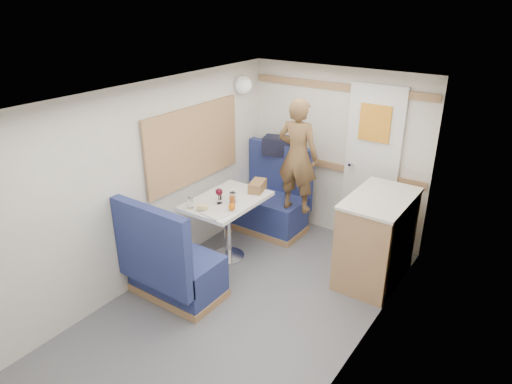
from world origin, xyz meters
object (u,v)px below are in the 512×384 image
Objects in this scene: tumbler_left at (190,203)px; cheese_block at (203,207)px; person at (298,156)px; dinette_table at (227,212)px; bench_far at (271,206)px; tumbler_right at (233,197)px; bread_loaf at (257,186)px; wine_glass at (219,193)px; duffel_bag at (282,146)px; beer_glass at (232,200)px; salt_grinder at (234,193)px; dome_light at (243,85)px; orange_fruit at (232,207)px; tray at (220,212)px; galley_counter at (376,238)px; pepper_grinder at (220,195)px; bench_near at (172,270)px.

cheese_block is at bearing 8.20° from tumbler_left.
dinette_table is at bearing 53.44° from person.
tumbler_right is (0.10, -0.89, 0.47)m from bench_far.
wine_glass is at bearing -105.26° from bread_loaf.
duffel_bag is 1.50m from cheese_block.
person is at bearing 57.55° from dinette_table.
duffel_bag is at bearing 95.16° from tumbler_right.
person is 14.09× the size of beer_glass.
dinette_table is 0.45m from bread_loaf.
duffel_bag is at bearing 91.93° from salt_grinder.
duffel_bag is at bearing 90.26° from dinette_table.
beer_glass reaches higher than dinette_table.
dome_light is 2.90× the size of orange_fruit.
duffel_bag is 1.52m from tumbler_left.
tray is 2.86× the size of tumbler_right.
wine_glass is at bearing -133.76° from tumbler_right.
wine_glass reaches higher than tumbler_left.
dinette_table is 0.36m from tray.
beer_glass is at bearing 94.50° from tray.
galley_counter is 8.50× the size of cheese_block.
pepper_grinder is at bearing -69.55° from dome_light.
bench_far is 1.24m from tray.
person reaches higher than wine_glass.
salt_grinder is (0.03, 0.08, 0.20)m from dinette_table.
person is (0.45, -0.16, 0.79)m from bench_far.
bench_near is (-0.00, -0.86, -0.27)m from dinette_table.
dome_light is 1.21m from bread_loaf.
pepper_grinder is (-0.06, 0.82, 0.47)m from bench_near.
duffel_bag reaches higher than tray.
beer_glass reaches higher than tray.
dome_light is 0.77× the size of bread_loaf.
duffel_bag is at bearing 91.13° from bench_far.
tumbler_right reaches higher than cheese_block.
tray is at bearing -89.57° from bread_loaf.
galley_counter is (1.47, 0.55, -0.10)m from dinette_table.
beer_glass is at bearing -155.25° from galley_counter.
orange_fruit is (0.08, 0.08, 0.04)m from tray.
duffel_bag is 5.01× the size of beer_glass.
bread_loaf is at bearing -95.51° from duffel_bag.
bench_near is 9.47× the size of tumbler_left.
tumbler_right is (0.27, 0.35, -0.00)m from tumbler_left.
orange_fruit is 0.32m from pepper_grinder.
tumbler_right is at bearing 99.66° from tray.
tumbler_right is 0.42× the size of bread_loaf.
pepper_grinder is at bearing 93.90° from bench_near.
bench_far is 9.47× the size of tumbler_left.
cheese_block is at bearing 61.65° from person.
beer_glass is (0.16, 0.29, 0.01)m from cheese_block.
tray is 0.67m from bread_loaf.
cheese_block is at bearing -91.37° from bench_far.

